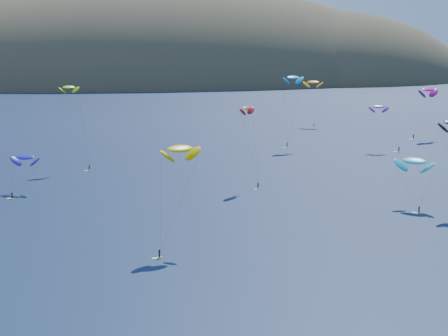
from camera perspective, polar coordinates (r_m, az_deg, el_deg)
island at (r=635.37m, az=-4.79°, el=7.13°), size 730.00×300.00×210.00m
kitesurfer_2 at (r=122.90m, az=-4.02°, el=1.77°), size 10.28×12.43×21.45m
kitesurfer_3 at (r=203.90m, az=-13.98°, el=7.16°), size 9.62×11.21×27.06m
kitesurfer_4 at (r=238.20m, az=6.34°, el=8.23°), size 9.47×7.65×28.40m
kitesurfer_5 at (r=158.94m, az=17.01°, el=0.63°), size 9.73×12.87×13.71m
kitesurfer_6 at (r=236.28m, az=13.97°, el=5.46°), size 10.41×9.60×17.92m
kitesurfer_8 at (r=270.26m, az=18.15°, el=6.84°), size 13.61×9.21×22.94m
kitesurfer_9 at (r=173.34m, az=2.10°, el=5.50°), size 6.48×10.59×23.36m
kitesurfer_10 at (r=175.28m, az=-17.74°, el=0.96°), size 8.82×12.27×11.47m
kitesurfer_11 at (r=298.74m, az=8.15°, el=7.79°), size 9.82×12.49×22.72m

